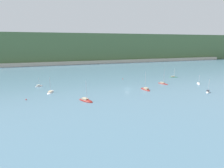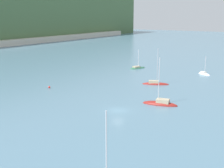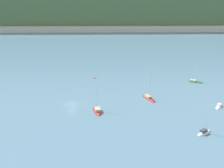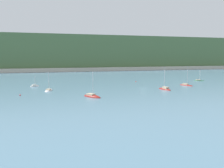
% 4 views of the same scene
% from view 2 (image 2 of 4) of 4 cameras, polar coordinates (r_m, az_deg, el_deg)
% --- Properties ---
extents(ground_plane, '(600.00, 600.00, 0.00)m').
position_cam_2_polar(ground_plane, '(63.38, 1.05, -4.86)').
color(ground_plane, slate).
extents(sailboat_0, '(3.93, 5.12, 6.58)m').
position_cam_2_polar(sailboat_0, '(105.10, 16.47, 1.75)').
color(sailboat_0, white).
rests_on(sailboat_0, ground_plane).
extents(sailboat_5, '(5.00, 7.56, 10.65)m').
position_cam_2_polar(sailboat_5, '(87.37, 7.92, 0.04)').
color(sailboat_5, maroon).
rests_on(sailboat_5, ground_plane).
extents(sailboat_6, '(7.13, 4.67, 7.22)m').
position_cam_2_polar(sailboat_6, '(112.37, 4.68, 2.91)').
color(sailboat_6, '#2D6647').
rests_on(sailboat_6, ground_plane).
extents(sailboat_7, '(3.93, 7.97, 10.91)m').
position_cam_2_polar(sailboat_7, '(68.16, 8.82, -3.62)').
color(sailboat_7, maroon).
rests_on(sailboat_7, ground_plane).
extents(mooring_buoy_0, '(0.55, 0.55, 0.55)m').
position_cam_2_polar(mooring_buoy_0, '(83.64, -11.40, -0.57)').
color(mooring_buoy_0, red).
rests_on(mooring_buoy_0, ground_plane).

